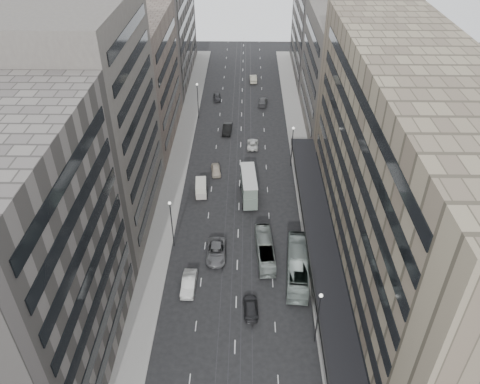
# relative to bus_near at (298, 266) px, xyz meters

# --- Properties ---
(ground) EXTENTS (220.00, 220.00, 0.00)m
(ground) POSITION_rel_bus_near_xyz_m (-8.50, -6.20, -1.69)
(ground) COLOR black
(ground) RESTS_ON ground
(sidewalk_right) EXTENTS (4.00, 125.00, 0.15)m
(sidewalk_right) POSITION_rel_bus_near_xyz_m (3.50, 31.30, -1.61)
(sidewalk_right) COLOR gray
(sidewalk_right) RESTS_ON ground
(sidewalk_left) EXTENTS (4.00, 125.00, 0.15)m
(sidewalk_left) POSITION_rel_bus_near_xyz_m (-20.50, 31.30, -1.61)
(sidewalk_left) COLOR gray
(sidewalk_left) RESTS_ON ground
(department_store) EXTENTS (19.20, 60.00, 30.00)m
(department_store) POSITION_rel_bus_near_xyz_m (12.95, 1.80, 13.26)
(department_store) COLOR gray
(department_store) RESTS_ON ground
(building_right_mid) EXTENTS (15.00, 28.00, 24.00)m
(building_right_mid) POSITION_rel_bus_near_xyz_m (13.00, 45.80, 10.31)
(building_right_mid) COLOR #545049
(building_right_mid) RESTS_ON ground
(building_right_far) EXTENTS (15.00, 32.00, 28.00)m
(building_right_far) POSITION_rel_bus_near_xyz_m (13.00, 75.80, 12.31)
(building_right_far) COLOR slate
(building_right_far) RESTS_ON ground
(building_left_a) EXTENTS (15.00, 28.00, 30.00)m
(building_left_a) POSITION_rel_bus_near_xyz_m (-30.00, -14.20, 13.31)
(building_left_a) COLOR slate
(building_left_a) RESTS_ON ground
(building_left_b) EXTENTS (15.00, 26.00, 34.00)m
(building_left_b) POSITION_rel_bus_near_xyz_m (-30.00, 12.80, 15.31)
(building_left_b) COLOR #545049
(building_left_b) RESTS_ON ground
(building_left_c) EXTENTS (15.00, 28.00, 25.00)m
(building_left_c) POSITION_rel_bus_near_xyz_m (-30.00, 39.80, 10.81)
(building_left_c) COLOR #76675C
(building_left_c) RESTS_ON ground
(building_left_d) EXTENTS (15.00, 38.00, 28.00)m
(building_left_d) POSITION_rel_bus_near_xyz_m (-30.00, 72.80, 12.31)
(building_left_d) COLOR slate
(building_left_d) RESTS_ON ground
(lamp_right_near) EXTENTS (0.44, 0.44, 8.32)m
(lamp_right_near) POSITION_rel_bus_near_xyz_m (1.20, -11.20, 3.51)
(lamp_right_near) COLOR #262628
(lamp_right_near) RESTS_ON ground
(lamp_right_far) EXTENTS (0.44, 0.44, 8.32)m
(lamp_right_far) POSITION_rel_bus_near_xyz_m (1.20, 28.80, 3.51)
(lamp_right_far) COLOR #262628
(lamp_right_far) RESTS_ON ground
(lamp_left_near) EXTENTS (0.44, 0.44, 8.32)m
(lamp_left_near) POSITION_rel_bus_near_xyz_m (-18.20, 5.80, 3.51)
(lamp_left_near) COLOR #262628
(lamp_left_near) RESTS_ON ground
(lamp_left_far) EXTENTS (0.44, 0.44, 8.32)m
(lamp_left_far) POSITION_rel_bus_near_xyz_m (-18.20, 48.80, 3.51)
(lamp_left_far) COLOR #262628
(lamp_left_far) RESTS_ON ground
(bus_near) EXTENTS (3.85, 12.33, 3.38)m
(bus_near) POSITION_rel_bus_near_xyz_m (0.00, 0.00, 0.00)
(bus_near) COLOR gray
(bus_near) RESTS_ON ground
(bus_far) EXTENTS (2.90, 9.89, 2.72)m
(bus_far) POSITION_rel_bus_near_xyz_m (-4.47, 3.60, -0.33)
(bus_far) COLOR #909B95
(bus_far) RESTS_ON ground
(double_decker) EXTENTS (3.14, 8.68, 4.66)m
(double_decker) POSITION_rel_bus_near_xyz_m (-6.85, 18.33, 0.83)
(double_decker) COLOR slate
(double_decker) RESTS_ON ground
(panel_van) EXTENTS (2.26, 4.19, 2.56)m
(panel_van) POSITION_rel_bus_near_xyz_m (-15.15, 19.16, -0.28)
(panel_van) COLOR #BBB4A9
(panel_van) RESTS_ON ground
(sedan_1) EXTENTS (1.89, 5.15, 1.69)m
(sedan_1) POSITION_rel_bus_near_xyz_m (-15.02, -2.76, -0.85)
(sedan_1) COLOR silver
(sedan_1) RESTS_ON ground
(sedan_2) EXTENTS (2.97, 6.15, 1.69)m
(sedan_2) POSITION_rel_bus_near_xyz_m (-11.65, 3.64, -0.85)
(sedan_2) COLOR slate
(sedan_2) RESTS_ON ground
(sedan_3) EXTENTS (2.15, 4.77, 1.36)m
(sedan_3) POSITION_rel_bus_near_xyz_m (-6.61, -6.58, -1.01)
(sedan_3) COLOR black
(sedan_3) RESTS_ON ground
(sedan_4) EXTENTS (2.22, 4.37, 1.43)m
(sedan_4) POSITION_rel_bus_near_xyz_m (-12.97, 26.02, -0.98)
(sedan_4) COLOR beige
(sedan_4) RESTS_ON ground
(sedan_5) EXTENTS (2.06, 5.28, 1.71)m
(sedan_5) POSITION_rel_bus_near_xyz_m (-11.48, 42.11, -0.83)
(sedan_5) COLOR black
(sedan_5) RESTS_ON ground
(sedan_6) EXTENTS (2.31, 4.81, 1.32)m
(sedan_6) POSITION_rel_bus_near_xyz_m (-6.06, 35.92, -1.03)
(sedan_6) COLOR silver
(sedan_6) RESTS_ON ground
(sedan_7) EXTENTS (2.71, 5.39, 1.50)m
(sedan_7) POSITION_rel_bus_near_xyz_m (-3.50, 56.24, -0.94)
(sedan_7) COLOR #4D4C4F
(sedan_7) RESTS_ON ground
(sedan_8) EXTENTS (2.15, 4.41, 1.45)m
(sedan_8) POSITION_rel_bus_near_xyz_m (-14.59, 58.70, -0.97)
(sedan_8) COLOR #2A2A2D
(sedan_8) RESTS_ON ground
(sedan_9) EXTENTS (1.94, 5.11, 1.67)m
(sedan_9) POSITION_rel_bus_near_xyz_m (-5.67, 70.41, -0.86)
(sedan_9) COLOR #A8A38B
(sedan_9) RESTS_ON ground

